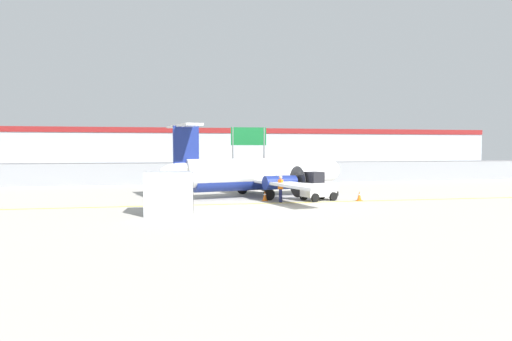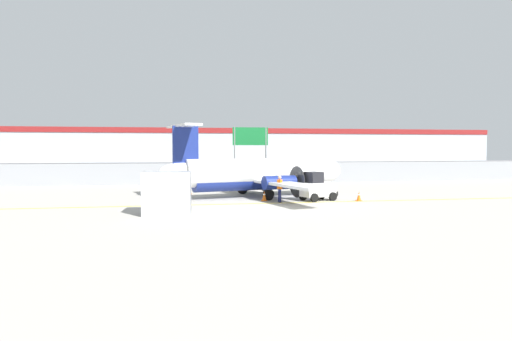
# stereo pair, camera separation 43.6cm
# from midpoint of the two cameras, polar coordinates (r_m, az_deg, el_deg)

# --- Properties ---
(ground_plane) EXTENTS (140.00, 140.00, 0.01)m
(ground_plane) POSITION_cam_midpoint_polar(r_m,az_deg,el_deg) (28.58, 4.60, -4.04)
(ground_plane) COLOR #ADA89E
(perimeter_fence) EXTENTS (98.00, 0.10, 2.10)m
(perimeter_fence) POSITION_cam_midpoint_polar(r_m,az_deg,el_deg) (44.10, -0.74, -0.17)
(perimeter_fence) COLOR gray
(perimeter_fence) RESTS_ON ground
(parking_lot_strip) EXTENTS (98.00, 17.00, 0.12)m
(parking_lot_strip) POSITION_cam_midpoint_polar(r_m,az_deg,el_deg) (55.51, -2.70, -0.65)
(parking_lot_strip) COLOR #38383A
(parking_lot_strip) RESTS_ON ground
(background_building) EXTENTS (91.00, 8.10, 6.50)m
(background_building) POSITION_cam_midpoint_polar(r_m,az_deg,el_deg) (73.78, -4.60, 2.69)
(background_building) COLOR #A8B2BC
(background_building) RESTS_ON ground
(commuter_airplane) EXTENTS (13.61, 15.91, 4.92)m
(commuter_airplane) POSITION_cam_midpoint_polar(r_m,az_deg,el_deg) (31.95, 1.10, -0.43)
(commuter_airplane) COLOR white
(commuter_airplane) RESTS_ON ground
(baggage_tug) EXTENTS (2.57, 2.00, 1.88)m
(baggage_tug) POSITION_cam_midpoint_polar(r_m,az_deg,el_deg) (29.89, 8.09, -2.12)
(baggage_tug) COLOR silver
(baggage_tug) RESTS_ON ground
(ground_crew_worker) EXTENTS (0.35, 0.54, 1.70)m
(ground_crew_worker) POSITION_cam_midpoint_polar(r_m,az_deg,el_deg) (28.59, 3.41, -2.12)
(ground_crew_worker) COLOR #191E4C
(ground_crew_worker) RESTS_ON ground
(cargo_container) EXTENTS (2.54, 2.16, 2.20)m
(cargo_container) POSITION_cam_midpoint_polar(r_m,az_deg,el_deg) (23.97, -10.52, -2.77)
(cargo_container) COLOR #B7BCC1
(cargo_container) RESTS_ON ground
(traffic_cone_near_left) EXTENTS (0.36, 0.36, 0.64)m
(traffic_cone_near_left) POSITION_cam_midpoint_polar(r_m,az_deg,el_deg) (34.13, -7.99, -2.42)
(traffic_cone_near_left) COLOR orange
(traffic_cone_near_left) RESTS_ON ground
(traffic_cone_near_right) EXTENTS (0.36, 0.36, 0.64)m
(traffic_cone_near_right) POSITION_cam_midpoint_polar(r_m,az_deg,el_deg) (30.16, 13.15, -3.16)
(traffic_cone_near_right) COLOR orange
(traffic_cone_near_right) RESTS_ON ground
(traffic_cone_far_left) EXTENTS (0.36, 0.36, 0.64)m
(traffic_cone_far_left) POSITION_cam_midpoint_polar(r_m,az_deg,el_deg) (29.52, 1.45, -3.21)
(traffic_cone_far_left) COLOR orange
(traffic_cone_far_left) RESTS_ON ground
(parked_car_0) EXTENTS (4.21, 2.03, 1.58)m
(parked_car_0) POSITION_cam_midpoint_polar(r_m,az_deg,el_deg) (49.34, -18.57, -0.26)
(parked_car_0) COLOR red
(parked_car_0) RESTS_ON parking_lot_strip
(parked_car_1) EXTENTS (4.36, 2.37, 1.58)m
(parked_car_1) POSITION_cam_midpoint_polar(r_m,az_deg,el_deg) (54.56, -9.40, 0.13)
(parked_car_1) COLOR #B28C19
(parked_car_1) RESTS_ON parking_lot_strip
(parked_car_2) EXTENTS (4.30, 2.21, 1.58)m
(parked_car_2) POSITION_cam_midpoint_polar(r_m,az_deg,el_deg) (55.07, -3.76, 0.19)
(parked_car_2) COLOR navy
(parked_car_2) RESTS_ON parking_lot_strip
(parked_car_3) EXTENTS (4.36, 2.37, 1.58)m
(parked_car_3) POSITION_cam_midpoint_polar(r_m,az_deg,el_deg) (57.57, 4.21, 0.30)
(parked_car_3) COLOR #B28C19
(parked_car_3) RESTS_ON parking_lot_strip
(parked_car_4) EXTENTS (4.37, 2.39, 1.58)m
(parked_car_4) POSITION_cam_midpoint_polar(r_m,az_deg,el_deg) (60.81, 8.73, 0.41)
(parked_car_4) COLOR #19662D
(parked_car_4) RESTS_ON parking_lot_strip
(highway_sign) EXTENTS (3.60, 0.14, 5.50)m
(highway_sign) POSITION_cam_midpoint_polar(r_m,az_deg,el_deg) (45.98, -0.44, 3.72)
(highway_sign) COLOR slate
(highway_sign) RESTS_ON ground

